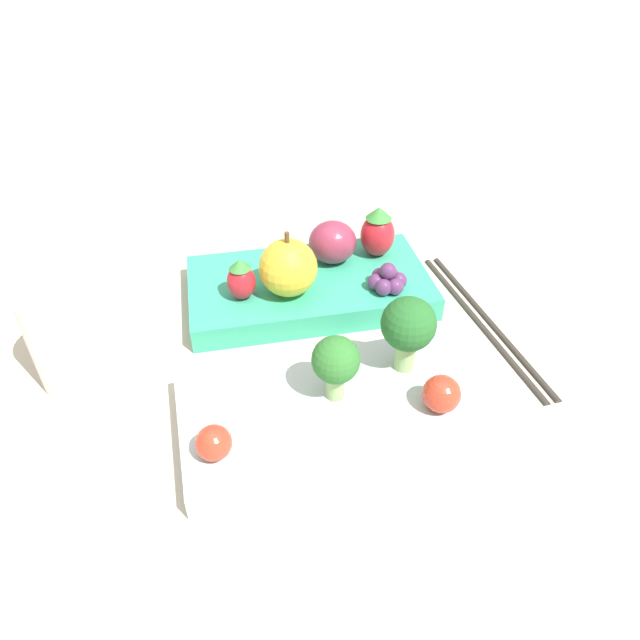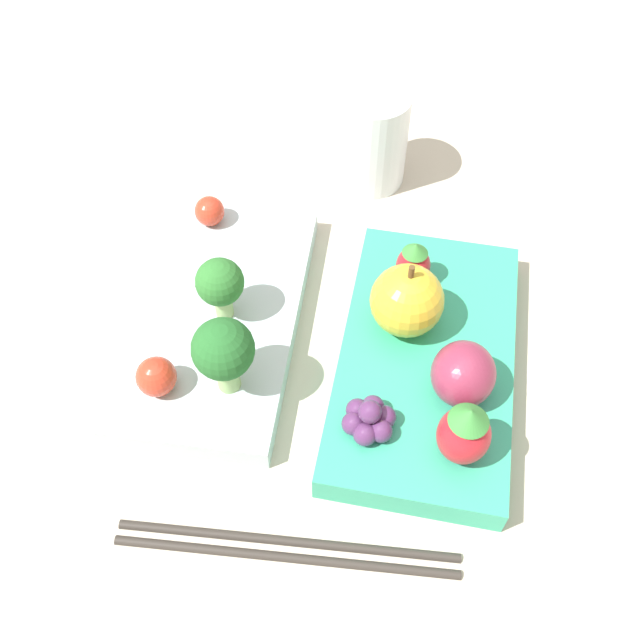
# 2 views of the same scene
# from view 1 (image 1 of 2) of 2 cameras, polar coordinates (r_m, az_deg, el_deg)

# --- Properties ---
(ground_plane) EXTENTS (4.00, 4.00, 0.00)m
(ground_plane) POSITION_cam_1_polar(r_m,az_deg,el_deg) (0.48, -1.43, -3.26)
(ground_plane) COLOR #BCB29E
(bento_box_savoury) EXTENTS (0.23, 0.15, 0.02)m
(bento_box_savoury) POSITION_cam_1_polar(r_m,az_deg,el_deg) (0.42, 1.41, -9.04)
(bento_box_savoury) COLOR silver
(bento_box_savoury) RESTS_ON ground_plane
(bento_box_fruit) EXTENTS (0.23, 0.14, 0.02)m
(bento_box_fruit) POSITION_cam_1_polar(r_m,az_deg,el_deg) (0.53, -1.09, 3.28)
(bento_box_fruit) COLOR #33A87F
(bento_box_fruit) RESTS_ON ground_plane
(broccoli_floret_0) EXTENTS (0.03, 0.03, 0.05)m
(broccoli_floret_0) POSITION_cam_1_polar(r_m,az_deg,el_deg) (0.39, 1.59, -4.21)
(broccoli_floret_0) COLOR #93B770
(broccoli_floret_0) RESTS_ON bento_box_savoury
(broccoli_floret_1) EXTENTS (0.04, 0.04, 0.06)m
(broccoli_floret_1) POSITION_cam_1_polar(r_m,az_deg,el_deg) (0.42, 8.82, -0.64)
(broccoli_floret_1) COLOR #93B770
(broccoli_floret_1) RESTS_ON bento_box_savoury
(cherry_tomato_0) EXTENTS (0.03, 0.03, 0.03)m
(cherry_tomato_0) POSITION_cam_1_polar(r_m,az_deg,el_deg) (0.41, 12.05, -7.23)
(cherry_tomato_0) COLOR red
(cherry_tomato_0) RESTS_ON bento_box_savoury
(cherry_tomato_1) EXTENTS (0.02, 0.02, 0.02)m
(cherry_tomato_1) POSITION_cam_1_polar(r_m,az_deg,el_deg) (0.38, -10.58, -11.99)
(cherry_tomato_1) COLOR red
(cherry_tomato_1) RESTS_ON bento_box_savoury
(apple) EXTENTS (0.05, 0.05, 0.06)m
(apple) POSITION_cam_1_polar(r_m,az_deg,el_deg) (0.49, -3.20, 5.25)
(apple) COLOR gold
(apple) RESTS_ON bento_box_fruit
(strawberry_0) EXTENTS (0.03, 0.03, 0.04)m
(strawberry_0) POSITION_cam_1_polar(r_m,az_deg,el_deg) (0.50, -7.89, 4.02)
(strawberry_0) COLOR red
(strawberry_0) RESTS_ON bento_box_fruit
(strawberry_1) EXTENTS (0.03, 0.03, 0.05)m
(strawberry_1) POSITION_cam_1_polar(r_m,az_deg,el_deg) (0.55, 5.78, 8.73)
(strawberry_1) COLOR red
(strawberry_1) RESTS_ON bento_box_fruit
(plum) EXTENTS (0.05, 0.04, 0.04)m
(plum) POSITION_cam_1_polar(r_m,az_deg,el_deg) (0.54, 1.26, 7.78)
(plum) COLOR #892D47
(plum) RESTS_ON bento_box_fruit
(grape_cluster) EXTENTS (0.04, 0.03, 0.03)m
(grape_cluster) POSITION_cam_1_polar(r_m,az_deg,el_deg) (0.51, 6.77, 4.01)
(grape_cluster) COLOR #562D5B
(grape_cluster) RESTS_ON bento_box_fruit
(drinking_cup) EXTENTS (0.06, 0.06, 0.08)m
(drinking_cup) POSITION_cam_1_polar(r_m,az_deg,el_deg) (0.47, -23.64, -1.49)
(drinking_cup) COLOR white
(drinking_cup) RESTS_ON ground_plane
(chopsticks_pair) EXTENTS (0.05, 0.21, 0.01)m
(chopsticks_pair) POSITION_cam_1_polar(r_m,az_deg,el_deg) (0.53, 16.04, 0.10)
(chopsticks_pair) COLOR #332D28
(chopsticks_pair) RESTS_ON ground_plane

